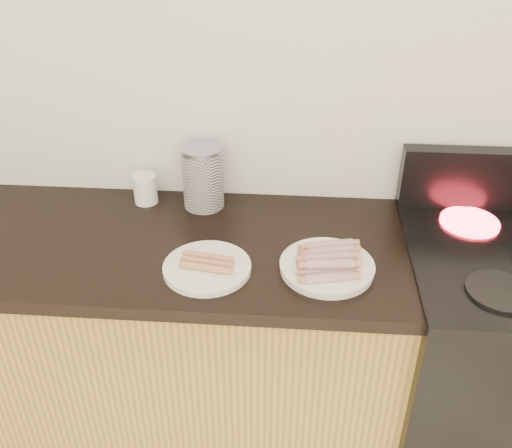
# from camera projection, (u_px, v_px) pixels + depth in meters

# --- Properties ---
(wall_back) EXTENTS (4.00, 0.04, 2.60)m
(wall_back) POSITION_uv_depth(u_px,v_px,m) (279.00, 81.00, 1.74)
(wall_back) COLOR silver
(wall_back) RESTS_ON ground
(cabinet_base) EXTENTS (2.20, 0.59, 0.86)m
(cabinet_base) POSITION_uv_depth(u_px,v_px,m) (70.00, 348.00, 1.99)
(cabinet_base) COLOR olive
(cabinet_base) RESTS_ON floor
(counter_slab) EXTENTS (2.20, 0.62, 0.04)m
(counter_slab) POSITION_uv_depth(u_px,v_px,m) (44.00, 241.00, 1.75)
(counter_slab) COLOR black
(counter_slab) RESTS_ON cabinet_base
(stove) EXTENTS (0.76, 0.65, 0.91)m
(stove) POSITION_uv_depth(u_px,v_px,m) (507.00, 370.00, 1.87)
(stove) COLOR black
(stove) RESTS_ON floor
(burner_near_left) EXTENTS (0.18, 0.18, 0.01)m
(burner_near_left) POSITION_uv_depth(u_px,v_px,m) (501.00, 291.00, 1.49)
(burner_near_left) COLOR black
(burner_near_left) RESTS_ON stove
(burner_far_left) EXTENTS (0.18, 0.18, 0.01)m
(burner_far_left) POSITION_uv_depth(u_px,v_px,m) (470.00, 222.00, 1.78)
(burner_far_left) COLOR #FF1E2D
(burner_far_left) RESTS_ON stove
(main_plate) EXTENTS (0.30, 0.30, 0.02)m
(main_plate) POSITION_uv_depth(u_px,v_px,m) (327.00, 268.00, 1.59)
(main_plate) COLOR white
(main_plate) RESTS_ON counter_slab
(side_plate) EXTENTS (0.26, 0.26, 0.02)m
(side_plate) POSITION_uv_depth(u_px,v_px,m) (207.00, 268.00, 1.59)
(side_plate) COLOR white
(side_plate) RESTS_ON counter_slab
(hotdog_pile) EXTENTS (0.13, 0.20, 0.05)m
(hotdog_pile) POSITION_uv_depth(u_px,v_px,m) (328.00, 259.00, 1.57)
(hotdog_pile) COLOR maroon
(hotdog_pile) RESTS_ON main_plate
(plain_sausages) EXTENTS (0.13, 0.09, 0.02)m
(plain_sausages) POSITION_uv_depth(u_px,v_px,m) (207.00, 262.00, 1.58)
(plain_sausages) COLOR #C57B48
(plain_sausages) RESTS_ON side_plate
(canister) EXTENTS (0.14, 0.14, 0.21)m
(canister) POSITION_uv_depth(u_px,v_px,m) (203.00, 177.00, 1.84)
(canister) COLOR white
(canister) RESTS_ON counter_slab
(mug) EXTENTS (0.10, 0.10, 0.10)m
(mug) POSITION_uv_depth(u_px,v_px,m) (145.00, 189.00, 1.89)
(mug) COLOR white
(mug) RESTS_ON counter_slab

